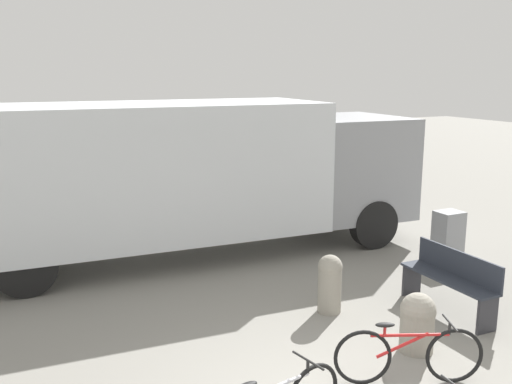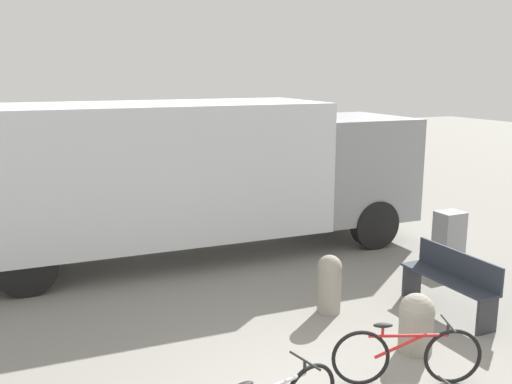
{
  "view_description": "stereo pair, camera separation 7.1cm",
  "coord_description": "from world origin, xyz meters",
  "px_view_note": "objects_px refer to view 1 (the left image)",
  "views": [
    {
      "loc": [
        -3.06,
        -4.05,
        3.46
      ],
      "look_at": [
        0.8,
        3.96,
        1.57
      ],
      "focal_mm": 40.0,
      "sensor_mm": 36.0,
      "label": 1
    },
    {
      "loc": [
        -2.99,
        -4.08,
        3.46
      ],
      "look_at": [
        0.8,
        3.96,
        1.57
      ],
      "focal_mm": 40.0,
      "sensor_mm": 36.0,
      "label": 2
    }
  ],
  "objects_px": {
    "bollard_near_bench": "(417,321)",
    "park_bench": "(451,278)",
    "delivery_truck": "(180,171)",
    "bicycle_far": "(408,355)",
    "bollard_far_bench": "(330,281)",
    "utility_box": "(448,236)"
  },
  "relations": [
    {
      "from": "park_bench",
      "to": "bollard_far_bench",
      "type": "height_order",
      "value": "park_bench"
    },
    {
      "from": "park_bench",
      "to": "bollard_far_bench",
      "type": "bearing_deg",
      "value": 65.43
    },
    {
      "from": "delivery_truck",
      "to": "utility_box",
      "type": "height_order",
      "value": "delivery_truck"
    },
    {
      "from": "park_bench",
      "to": "bollard_near_bench",
      "type": "relative_size",
      "value": 2.11
    },
    {
      "from": "delivery_truck",
      "to": "bicycle_far",
      "type": "bearing_deg",
      "value": -78.89
    },
    {
      "from": "bicycle_far",
      "to": "bollard_near_bench",
      "type": "bearing_deg",
      "value": 65.66
    },
    {
      "from": "delivery_truck",
      "to": "bollard_far_bench",
      "type": "bearing_deg",
      "value": -69.95
    },
    {
      "from": "park_bench",
      "to": "utility_box",
      "type": "distance_m",
      "value": 2.36
    },
    {
      "from": "bollard_near_bench",
      "to": "bollard_far_bench",
      "type": "distance_m",
      "value": 1.52
    },
    {
      "from": "bicycle_far",
      "to": "bollard_near_bench",
      "type": "height_order",
      "value": "bollard_near_bench"
    },
    {
      "from": "delivery_truck",
      "to": "bollard_near_bench",
      "type": "relative_size",
      "value": 12.08
    },
    {
      "from": "delivery_truck",
      "to": "utility_box",
      "type": "relative_size",
      "value": 9.73
    },
    {
      "from": "bicycle_far",
      "to": "bollard_far_bench",
      "type": "height_order",
      "value": "bollard_far_bench"
    },
    {
      "from": "bollard_near_bench",
      "to": "bicycle_far",
      "type": "bearing_deg",
      "value": -137.79
    },
    {
      "from": "park_bench",
      "to": "bicycle_far",
      "type": "xyz_separation_m",
      "value": [
        -1.89,
        -1.3,
        -0.16
      ]
    },
    {
      "from": "bicycle_far",
      "to": "bollard_far_bench",
      "type": "distance_m",
      "value": 2.07
    },
    {
      "from": "park_bench",
      "to": "bollard_near_bench",
      "type": "distance_m",
      "value": 1.47
    },
    {
      "from": "bicycle_far",
      "to": "bollard_far_bench",
      "type": "bearing_deg",
      "value": 105.64
    },
    {
      "from": "delivery_truck",
      "to": "utility_box",
      "type": "distance_m",
      "value": 5.11
    },
    {
      "from": "delivery_truck",
      "to": "utility_box",
      "type": "xyz_separation_m",
      "value": [
        4.3,
        -2.52,
        -1.16
      ]
    },
    {
      "from": "bollard_far_bench",
      "to": "utility_box",
      "type": "distance_m",
      "value": 3.36
    },
    {
      "from": "bollard_near_bench",
      "to": "park_bench",
      "type": "bearing_deg",
      "value": 30.14
    }
  ]
}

